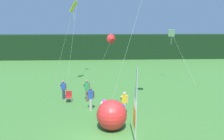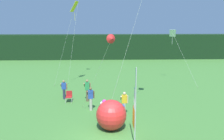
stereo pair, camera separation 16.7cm
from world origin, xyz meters
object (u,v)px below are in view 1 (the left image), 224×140
(person_far_left, at_px, (91,98))
(person_mid_field, at_px, (87,90))
(kite_yellow_diamond_1, at_px, (73,10))
(kite_red_delta_4, at_px, (112,40))
(folding_chair, at_px, (69,96))
(banner_flag, at_px, (135,107))
(kite_white_diamond_0, at_px, (173,36))
(person_near_banner, at_px, (64,89))
(inflatable_balloon, at_px, (112,115))
(person_far_right, at_px, (124,103))

(person_far_left, bearing_deg, person_mid_field, 100.97)
(kite_yellow_diamond_1, distance_m, kite_red_delta_4, 9.12)
(kite_red_delta_4, bearing_deg, person_far_left, 121.38)
(folding_chair, relative_size, kite_yellow_diamond_1, 0.11)
(banner_flag, xyz_separation_m, kite_yellow_diamond_1, (-4.33, 10.70, 5.30))
(kite_white_diamond_0, bearing_deg, person_near_banner, -153.79)
(inflatable_balloon, relative_size, kite_red_delta_4, 0.32)
(person_mid_field, height_order, folding_chair, person_mid_field)
(person_near_banner, bearing_deg, person_far_left, -47.46)
(folding_chair, relative_size, kite_red_delta_4, 0.16)
(person_mid_field, bearing_deg, person_far_left, -79.03)
(inflatable_balloon, distance_m, folding_chair, 5.89)
(person_near_banner, bearing_deg, inflatable_balloon, -56.35)
(banner_flag, xyz_separation_m, person_near_banner, (-4.93, 7.27, -1.17))
(banner_flag, distance_m, person_near_banner, 8.86)
(person_mid_field, distance_m, person_far_left, 1.99)
(person_far_left, xyz_separation_m, kite_red_delta_4, (1.42, -2.33, 4.42))
(kite_yellow_diamond_1, relative_size, kite_red_delta_4, 1.42)
(person_far_right, relative_size, kite_yellow_diamond_1, 0.21)
(inflatable_balloon, xyz_separation_m, folding_chair, (-3.24, 4.90, -0.41))
(person_far_right, xyz_separation_m, kite_yellow_diamond_1, (-4.11, 6.94, 6.44))
(person_far_left, distance_m, person_far_right, 2.54)
(inflatable_balloon, xyz_separation_m, kite_white_diamond_0, (6.67, 10.76, 3.93))
(banner_flag, xyz_separation_m, folding_chair, (-4.42, 6.54, -1.51))
(kite_white_diamond_0, bearing_deg, kite_yellow_diamond_1, -170.21)
(folding_chair, bearing_deg, inflatable_balloon, -56.50)
(person_near_banner, bearing_deg, folding_chair, -55.39)
(banner_flag, relative_size, person_near_banner, 2.63)
(kite_white_diamond_0, relative_size, kite_red_delta_4, 0.96)
(person_far_left, bearing_deg, kite_red_delta_4, -58.62)
(inflatable_balloon, relative_size, kite_yellow_diamond_1, 0.23)
(person_mid_field, relative_size, kite_red_delta_4, 0.32)
(person_far_left, distance_m, inflatable_balloon, 3.37)
(person_far_left, bearing_deg, kite_yellow_diamond_1, 106.31)
(person_far_right, height_order, kite_red_delta_4, kite_red_delta_4)
(person_far_left, height_order, kite_red_delta_4, kite_red_delta_4)
(folding_chair, height_order, kite_white_diamond_0, kite_white_diamond_0)
(kite_red_delta_4, bearing_deg, kite_yellow_diamond_1, 110.88)
(person_mid_field, height_order, inflatable_balloon, inflatable_balloon)
(banner_flag, relative_size, kite_yellow_diamond_1, 0.52)
(person_near_banner, distance_m, kite_yellow_diamond_1, 7.35)
(person_far_right, relative_size, inflatable_balloon, 0.91)
(banner_flag, bearing_deg, inflatable_balloon, 125.71)
(person_far_right, xyz_separation_m, inflatable_balloon, (-0.96, -2.13, 0.03))
(person_near_banner, relative_size, kite_yellow_diamond_1, 0.20)
(banner_flag, bearing_deg, folding_chair, 124.07)
(person_near_banner, xyz_separation_m, inflatable_balloon, (3.75, -5.63, 0.06))
(person_far_left, bearing_deg, person_far_right, -21.77)
(inflatable_balloon, bearing_deg, kite_red_delta_4, 88.23)
(person_near_banner, bearing_deg, kite_red_delta_4, -52.37)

